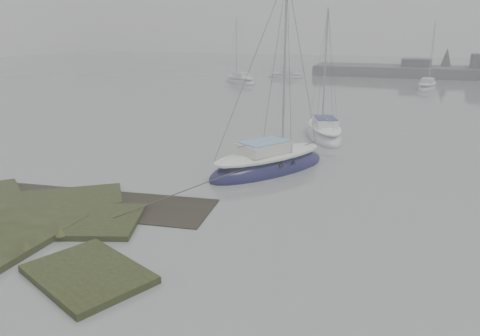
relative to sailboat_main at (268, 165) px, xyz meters
The scene contains 6 objects.
ground 19.10m from the sailboat_main, 97.69° to the left, with size 160.00×160.00×0.00m, color slate.
sailboat_main is the anchor object (origin of this frame).
sailboat_white 8.33m from the sailboat_main, 80.25° to the left, with size 3.87×6.38×8.55m.
sailboat_far_a 37.40m from the sailboat_main, 111.14° to the left, with size 5.92×5.33×8.50m.
sailboat_far_b 37.00m from the sailboat_main, 76.60° to the left, with size 2.87×5.97×8.09m.
sailboat_far_c 43.89m from the sailboat_main, 102.53° to the left, with size 4.95×1.79×6.90m.
Camera 1 is at (8.41, -10.25, 6.83)m, focal length 35.00 mm.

